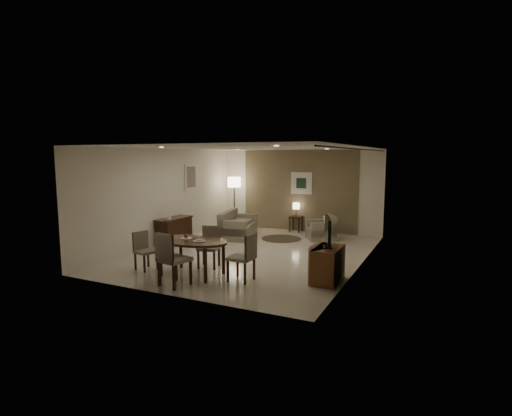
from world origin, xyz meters
The scene contains 31 objects.
room_shell centered at (0.00, 0.40, 1.35)m, with size 5.50×7.00×2.70m.
taupe_accent centered at (0.00, 3.48, 1.35)m, with size 3.96×0.03×2.70m, color #786A4A.
curtain_wall centered at (2.68, 0.00, 1.32)m, with size 0.08×6.70×2.58m, color beige, non-canonical shape.
curtain_rod centered at (2.68, 0.00, 2.64)m, with size 0.03×0.03×6.80m, color black.
art_back_frame centered at (0.10, 3.46, 1.60)m, with size 0.72×0.03×0.72m, color silver.
art_back_canvas centered at (0.10, 3.44, 1.60)m, with size 0.34×0.01×0.34m, color #1C3225.
art_left_frame centered at (-2.72, 1.20, 1.85)m, with size 0.03×0.60×0.80m, color silver.
art_left_canvas centered at (-2.71, 1.20, 1.85)m, with size 0.01×0.46×0.64m, color gray.
downlight_nl centered at (-1.40, -1.80, 2.69)m, with size 0.10×0.10×0.01m, color white.
downlight_nr centered at (1.40, -1.80, 2.69)m, with size 0.10×0.10×0.01m, color white.
downlight_fl centered at (-1.40, 1.80, 2.69)m, with size 0.10×0.10×0.01m, color white.
downlight_fr centered at (1.40, 1.80, 2.69)m, with size 0.10×0.10×0.01m, color white.
console_desk centered at (-2.49, 0.00, 0.38)m, with size 0.48×1.20×0.75m, color #3F2614, non-canonical shape.
telephone centered at (-2.49, -0.30, 0.80)m, with size 0.20×0.14×0.09m, color white, non-canonical shape.
tv_cabinet centered at (2.40, -1.50, 0.35)m, with size 0.48×0.90×0.70m, color brown, non-canonical shape.
flat_tv centered at (2.38, -1.50, 1.02)m, with size 0.06×0.88×0.60m, color black, non-canonical shape.
dining_table centered at (-0.30, -2.28, 0.38)m, with size 1.60×1.00×0.75m, color #3F2614, non-canonical shape.
chair_near centered at (-0.21, -3.00, 0.53)m, with size 0.51×0.51×1.06m, color gray, non-canonical shape.
chair_far centered at (-0.29, -1.64, 0.46)m, with size 0.44×0.44×0.92m, color gray, non-canonical shape.
chair_left centered at (-1.44, -2.39, 0.42)m, with size 0.41×0.41×0.84m, color gray, non-canonical shape.
chair_right centered at (0.81, -2.18, 0.48)m, with size 0.47×0.47×0.97m, color gray, non-canonical shape.
plate_a centered at (-0.48, -2.23, 0.76)m, with size 0.26×0.26×0.02m, color white.
plate_b centered at (-0.08, -2.33, 0.76)m, with size 0.26×0.26×0.02m, color white.
fruit_apple centered at (-0.48, -2.23, 0.81)m, with size 0.09×0.09×0.09m, color #A53812.
napkin centered at (-0.08, -2.33, 0.78)m, with size 0.12×0.08×0.03m, color white.
round_rug centered at (0.01, 1.97, 0.01)m, with size 1.20×1.20×0.01m, color #453826.
sofa centered at (-1.32, 1.68, 0.40)m, with size 0.85×1.69×0.80m, color gray, non-canonical shape.
armchair centered at (1.10, 2.39, 0.36)m, with size 0.82×0.77×0.73m, color gray, non-canonical shape.
side_table centered at (0.01, 3.25, 0.26)m, with size 0.40×0.40×0.51m, color black, non-canonical shape.
table_lamp centered at (0.01, 3.25, 0.76)m, with size 0.22×0.22×0.50m, color #FFEAC1, non-canonical shape.
floor_lamp centered at (-2.16, 2.97, 0.89)m, with size 0.45×0.45×1.77m, color #FFE5B7, non-canonical shape.
Camera 1 is at (4.44, -9.06, 2.49)m, focal length 28.00 mm.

